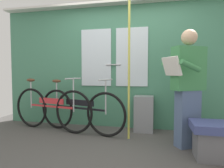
# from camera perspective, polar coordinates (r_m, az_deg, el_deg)

# --- Properties ---
(ground_plane) EXTENTS (5.96, 4.09, 0.04)m
(ground_plane) POSITION_cam_1_polar(r_m,az_deg,el_deg) (2.81, -0.67, -19.32)
(ground_plane) COLOR #474442
(train_door_wall) EXTENTS (4.96, 0.28, 2.37)m
(train_door_wall) POSITION_cam_1_polar(r_m,az_deg,el_deg) (3.81, 3.47, 5.96)
(train_door_wall) COLOR #427F60
(train_door_wall) RESTS_ON ground_plane
(bicycle_near_door) EXTENTS (1.76, 0.61, 0.96)m
(bicycle_near_door) POSITION_cam_1_polar(r_m,az_deg,el_deg) (3.57, -9.46, -7.48)
(bicycle_near_door) COLOR black
(bicycle_near_door) RESTS_ON ground_plane
(bicycle_leaning_behind) EXTENTS (1.72, 0.52, 0.97)m
(bicycle_leaning_behind) POSITION_cam_1_polar(r_m,az_deg,el_deg) (3.82, -17.24, -6.76)
(bicycle_leaning_behind) COLOR black
(bicycle_leaning_behind) RESTS_ON ground_plane
(passenger_reading_newspaper) EXTENTS (0.62, 0.57, 1.66)m
(passenger_reading_newspaper) POSITION_cam_1_polar(r_m,az_deg,el_deg) (2.97, 21.05, -0.45)
(passenger_reading_newspaper) COLOR slate
(passenger_reading_newspaper) RESTS_ON ground_plane
(trash_bin_by_wall) EXTENTS (0.34, 0.28, 0.64)m
(trash_bin_by_wall) POSITION_cam_1_polar(r_m,az_deg,el_deg) (3.63, 9.19, -8.48)
(trash_bin_by_wall) COLOR gray
(trash_bin_by_wall) RESTS_ON ground_plane
(handrail_pole) EXTENTS (0.04, 0.04, 2.33)m
(handrail_pole) POSITION_cam_1_polar(r_m,az_deg,el_deg) (3.13, 4.94, 5.24)
(handrail_pole) COLOR #C6C14C
(handrail_pole) RESTS_ON ground_plane
(bench_seat_corner) EXTENTS (0.70, 0.44, 0.45)m
(bench_seat_corner) POSITION_cam_1_polar(r_m,az_deg,el_deg) (2.82, 29.08, -14.02)
(bench_seat_corner) COLOR #3D477F
(bench_seat_corner) RESTS_ON ground_plane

